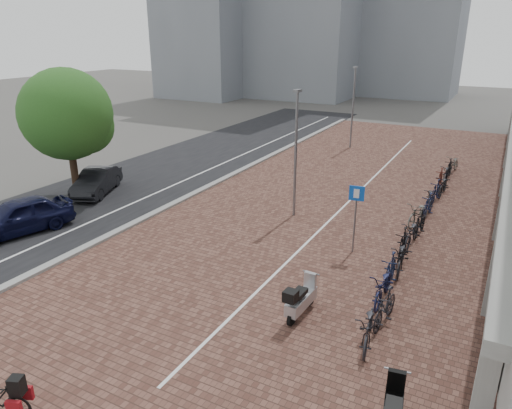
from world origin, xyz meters
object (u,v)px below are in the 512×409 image
Objects in this scene: car_dark at (97,181)px; scooter_front at (301,298)px; parking_sign at (356,208)px; car_navy at (18,216)px.

scooter_front is (13.59, -5.35, -0.05)m from car_dark.
parking_sign is (0.09, 4.79, 1.22)m from scooter_front.
parking_sign reaches higher than car_dark.
parking_sign is at bearing 92.24° from scooter_front.
car_navy is at bearing -177.30° from scooter_front.
car_navy reaches higher than car_dark.
car_dark is 14.61m from scooter_front.
car_navy is 5.31m from car_dark.
car_navy is 1.63× the size of parking_sign.
parking_sign is at bearing 36.91° from car_navy.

